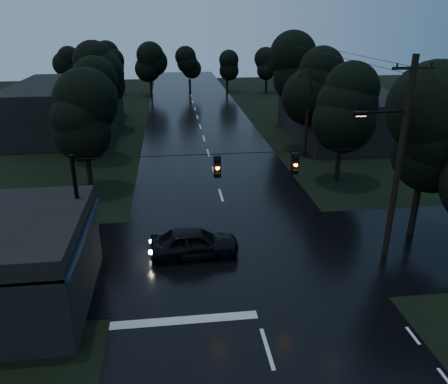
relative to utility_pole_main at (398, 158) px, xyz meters
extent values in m
cube|color=black|center=(-7.41, 19.00, -5.26)|extent=(12.00, 120.00, 0.02)
cube|color=black|center=(-7.41, 1.00, -5.26)|extent=(60.00, 9.00, 0.02)
cube|color=black|center=(-17.41, -2.00, -2.06)|extent=(6.00, 7.00, 0.12)
cube|color=black|center=(-14.41, -2.00, -2.06)|extent=(0.30, 7.00, 0.15)
cylinder|color=black|center=(-14.61, -5.00, -3.76)|extent=(0.10, 0.10, 3.00)
cylinder|color=black|center=(-14.61, 1.00, -3.76)|extent=(0.10, 0.10, 3.00)
cube|color=#FFD366|center=(-14.46, -3.50, -2.76)|extent=(0.06, 1.60, 0.50)
cube|color=#FFD366|center=(-14.46, -0.80, -2.76)|extent=(0.06, 1.20, 0.50)
cube|color=black|center=(6.59, 23.00, -3.06)|extent=(10.00, 14.00, 4.40)
cube|color=black|center=(-21.41, 29.00, -2.76)|extent=(10.00, 16.00, 5.00)
cylinder|color=black|center=(0.09, 0.00, -0.26)|extent=(0.30, 0.30, 10.00)
cube|color=black|center=(0.09, 0.00, 4.14)|extent=(2.00, 0.12, 0.12)
cylinder|color=black|center=(-1.01, 0.00, 2.24)|extent=(2.20, 0.10, 0.10)
cube|color=black|center=(-2.11, 0.00, 2.19)|extent=(0.60, 0.25, 0.18)
cube|color=#FFB266|center=(-2.11, 0.00, 2.09)|extent=(0.45, 0.18, 0.03)
cylinder|color=black|center=(0.89, 17.00, -1.51)|extent=(0.30, 0.30, 7.50)
cube|color=black|center=(0.89, 17.00, 1.64)|extent=(2.00, 0.12, 0.12)
cylinder|color=black|center=(-14.91, 0.00, -2.26)|extent=(0.18, 0.18, 6.00)
cylinder|color=black|center=(-7.41, 0.00, 0.54)|extent=(15.00, 0.03, 0.03)
cube|color=black|center=(-8.61, 0.00, -0.06)|extent=(0.32, 0.25, 1.00)
sphere|color=orange|center=(-8.61, -0.15, -0.06)|extent=(0.18, 0.18, 0.18)
cube|color=black|center=(-5.01, 0.00, -0.06)|extent=(0.32, 0.25, 1.00)
sphere|color=orange|center=(-5.01, -0.15, -0.06)|extent=(0.18, 0.18, 0.18)
cylinder|color=black|center=(2.59, 2.00, -3.86)|extent=(0.36, 0.36, 2.80)
sphere|color=black|center=(2.59, 2.00, -0.46)|extent=(4.48, 4.48, 4.48)
sphere|color=black|center=(2.59, 2.00, 0.74)|extent=(4.48, 4.48, 4.48)
sphere|color=black|center=(2.59, 2.00, 1.94)|extent=(4.48, 4.48, 4.48)
cylinder|color=black|center=(-16.41, 11.00, -4.03)|extent=(0.36, 0.36, 2.45)
sphere|color=black|center=(-16.41, 11.00, -1.06)|extent=(3.92, 3.92, 3.92)
sphere|color=black|center=(-16.41, 11.00, -0.01)|extent=(3.92, 3.92, 3.92)
sphere|color=black|center=(-16.41, 11.00, 1.04)|extent=(3.92, 3.92, 3.92)
cylinder|color=black|center=(-17.01, 19.00, -3.95)|extent=(0.36, 0.36, 2.62)
sphere|color=black|center=(-17.01, 19.00, -0.76)|extent=(4.20, 4.20, 4.20)
sphere|color=black|center=(-17.01, 19.00, 0.37)|extent=(4.20, 4.20, 4.20)
sphere|color=black|center=(-17.01, 19.00, 1.49)|extent=(4.20, 4.20, 4.20)
cylinder|color=black|center=(-17.61, 29.00, -3.86)|extent=(0.36, 0.36, 2.80)
sphere|color=black|center=(-17.61, 29.00, -0.46)|extent=(4.48, 4.48, 4.48)
sphere|color=black|center=(-17.61, 29.00, 0.74)|extent=(4.48, 4.48, 4.48)
sphere|color=black|center=(-17.61, 29.00, 1.94)|extent=(4.48, 4.48, 4.48)
cylinder|color=black|center=(1.59, 11.00, -3.95)|extent=(0.36, 0.36, 2.62)
sphere|color=black|center=(1.59, 11.00, -0.76)|extent=(4.20, 4.20, 4.20)
sphere|color=black|center=(1.59, 11.00, 0.37)|extent=(4.20, 4.20, 4.20)
sphere|color=black|center=(1.59, 11.00, 1.49)|extent=(4.20, 4.20, 4.20)
cylinder|color=black|center=(2.19, 19.00, -3.86)|extent=(0.36, 0.36, 2.80)
sphere|color=black|center=(2.19, 19.00, -0.46)|extent=(4.48, 4.48, 4.48)
sphere|color=black|center=(2.19, 19.00, 0.74)|extent=(4.48, 4.48, 4.48)
sphere|color=black|center=(2.19, 19.00, 1.94)|extent=(4.48, 4.48, 4.48)
cylinder|color=black|center=(2.79, 29.00, -3.77)|extent=(0.36, 0.36, 2.97)
sphere|color=black|center=(2.79, 29.00, -0.16)|extent=(4.76, 4.76, 4.76)
sphere|color=black|center=(2.79, 29.00, 1.12)|extent=(4.76, 4.76, 4.76)
sphere|color=black|center=(2.79, 29.00, 2.39)|extent=(4.76, 4.76, 4.76)
imported|color=black|center=(-9.68, 1.17, -4.49)|extent=(4.56, 1.93, 1.54)
camera|label=1|loc=(-10.57, -18.57, 6.32)|focal=35.00mm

